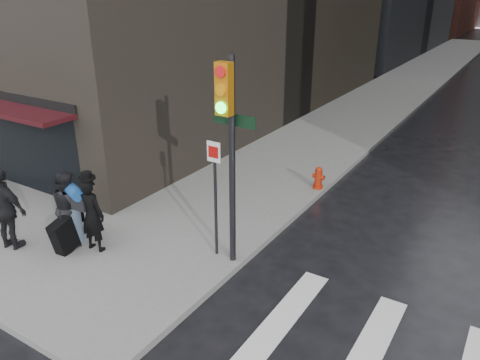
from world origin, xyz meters
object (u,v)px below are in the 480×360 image
object	(u,v)px
man_overcoat	(86,218)
man_jeans	(70,207)
fire_hydrant	(318,179)
man_greycoat	(6,210)
traffic_light	(227,136)

from	to	relation	value
man_overcoat	man_jeans	world-z (taller)	man_overcoat
fire_hydrant	man_greycoat	bearing A→B (deg)	-123.76
fire_hydrant	traffic_light	bearing A→B (deg)	-90.77
man_jeans	traffic_light	xyz separation A→B (m)	(3.51, 1.17, 1.93)
man_greycoat	traffic_light	size ratio (longest dim) A/B	0.43
man_overcoat	fire_hydrant	xyz separation A→B (m)	(2.96, 5.89, -0.49)
man_greycoat	traffic_light	xyz separation A→B (m)	(4.45, 2.11, 1.85)
man_jeans	fire_hydrant	distance (m)	6.84
man_overcoat	traffic_light	bearing A→B (deg)	-162.27
man_greycoat	fire_hydrant	xyz separation A→B (m)	(4.51, 6.75, -0.65)
man_greycoat	traffic_light	distance (m)	5.26
traffic_light	man_greycoat	bearing A→B (deg)	-152.74
man_jeans	man_greycoat	world-z (taller)	man_greycoat
fire_hydrant	man_overcoat	bearing A→B (deg)	-116.71
man_overcoat	man_jeans	distance (m)	0.62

